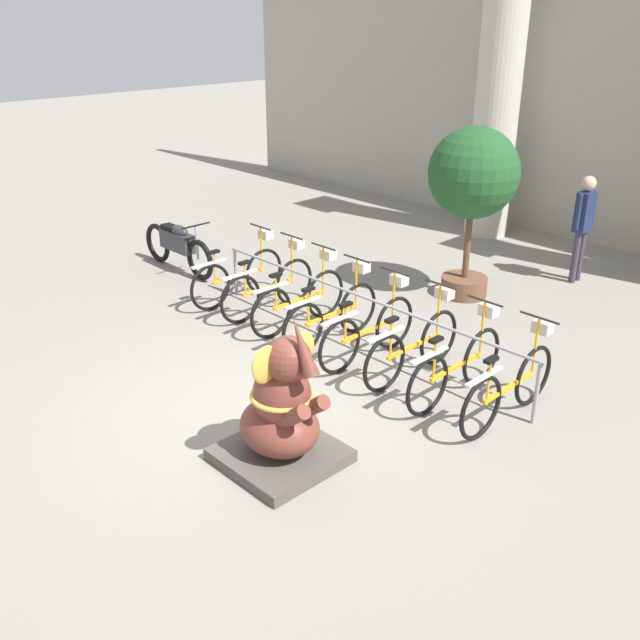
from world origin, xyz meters
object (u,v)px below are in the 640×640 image
person_pedestrian (583,219)px  bicycle_2 (301,298)px  elephant_statue (282,413)px  bicycle_7 (510,385)px  bicycle_5 (414,344)px  bicycle_0 (240,274)px  bicycle_3 (333,313)px  bicycle_4 (370,329)px  bicycle_1 (270,286)px  motorcycle (178,245)px  bicycle_6 (458,365)px  potted_tree (473,180)px

person_pedestrian → bicycle_2: bearing=-111.8°
bicycle_2 → person_pedestrian: bearing=68.2°
elephant_statue → bicycle_7: bearing=64.8°
bicycle_5 → bicycle_0: bearing=-179.7°
bicycle_3 → bicycle_4: 0.69m
bicycle_1 → motorcycle: (-2.51, 0.06, 0.03)m
bicycle_6 → potted_tree: (-1.85, 2.73, 1.41)m
bicycle_5 → bicycle_6: size_ratio=1.00×
bicycle_4 → motorcycle: bearing=178.4°
bicycle_6 → bicycle_7: (0.69, 0.02, 0.00)m
bicycle_4 → bicycle_7: size_ratio=1.00×
bicycle_0 → person_pedestrian: size_ratio=1.00×
bicycle_7 → elephant_statue: elephant_statue is taller
bicycle_4 → bicycle_7: 2.06m
bicycle_0 → elephant_statue: elephant_statue is taller
bicycle_0 → bicycle_1: (0.69, 0.03, 0.00)m
bicycle_3 → bicycle_2: bearing=176.9°
person_pedestrian → elephant_statue: bearing=-85.7°
bicycle_2 → bicycle_3: (0.69, -0.04, 0.00)m
person_pedestrian → potted_tree: potted_tree is taller
bicycle_3 → elephant_statue: elephant_statue is taller
bicycle_1 → person_pedestrian: 5.21m
bicycle_5 → person_pedestrian: (-0.25, 4.53, 0.64)m
bicycle_2 → motorcycle: size_ratio=0.89×
bicycle_3 → elephant_statue: (1.65, -2.34, 0.14)m
bicycle_1 → elephant_statue: (3.02, -2.39, 0.14)m
bicycle_7 → person_pedestrian: (-1.62, 4.57, 0.64)m
bicycle_0 → bicycle_1: 0.69m
potted_tree → bicycle_2: bearing=-108.7°
elephant_statue → bicycle_6: bearing=79.8°
bicycle_5 → bicycle_7: 1.38m
bicycle_7 → person_pedestrian: bearing=109.6°
elephant_statue → motorcycle: 6.05m
elephant_statue → potted_tree: bearing=105.8°
bicycle_3 → potted_tree: bearing=85.4°
bicycle_2 → person_pedestrian: size_ratio=1.00×
bicycle_2 → bicycle_3: 0.69m
bicycle_6 → potted_tree: 3.59m
bicycle_1 → bicycle_2: same height
bicycle_4 → bicycle_2: bearing=177.7°
bicycle_5 → person_pedestrian: bearing=93.1°
bicycle_2 → bicycle_1: bearing=179.3°
bicycle_0 → person_pedestrian: (3.19, 4.55, 0.64)m
bicycle_5 → bicycle_6: same height
potted_tree → motorcycle: bearing=-147.6°
bicycle_4 → person_pedestrian: (0.44, 4.59, 0.64)m
bicycle_1 → motorcycle: size_ratio=0.89×
bicycle_6 → elephant_statue: elephant_statue is taller
bicycle_3 → bicycle_4: (0.69, -0.02, 0.00)m
bicycle_7 → person_pedestrian: 4.89m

